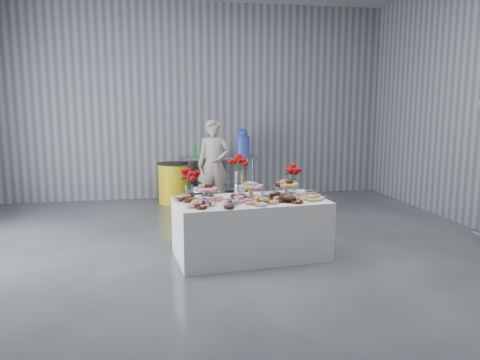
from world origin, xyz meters
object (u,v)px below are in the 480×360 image
object	(u,v)px
display_table	(250,228)
person	(214,165)
water_jug	(243,144)
trash_barrel	(173,183)
prep_table	(219,170)

from	to	relation	value
display_table	person	distance (m)	2.89
person	water_jug	bearing A→B (deg)	55.39
person	trash_barrel	size ratio (longest dim) A/B	2.10
display_table	water_jug	world-z (taller)	water_jug
prep_table	person	xyz separation A→B (m)	(-0.22, -0.82, 0.22)
person	prep_table	bearing A→B (deg)	81.57
prep_table	water_jug	xyz separation A→B (m)	(0.50, -0.00, 0.53)
water_jug	person	size ratio (longest dim) A/B	0.33
display_table	trash_barrel	bearing A→B (deg)	102.73
prep_table	trash_barrel	world-z (taller)	prep_table
water_jug	display_table	bearing A→B (deg)	-100.04
prep_table	person	size ratio (longest dim) A/B	0.90
display_table	person	xyz separation A→B (m)	(-0.07, 2.85, 0.46)
display_table	water_jug	bearing A→B (deg)	79.96
prep_table	water_jug	size ratio (longest dim) A/B	2.71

